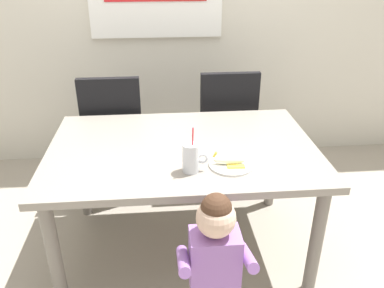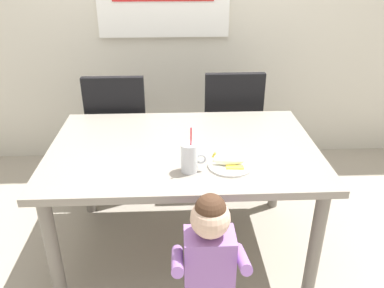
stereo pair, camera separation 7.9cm
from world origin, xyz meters
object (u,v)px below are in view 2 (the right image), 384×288
Objects in this scene: milk_cup at (190,159)px; dining_chair_left at (119,127)px; dining_table at (183,159)px; dining_chair_right at (231,123)px; snack_plate at (230,165)px; peeled_banana at (229,161)px; toddler_standing at (209,256)px.

dining_chair_left is at bearing 116.31° from milk_cup.
dining_table is 1.57× the size of dining_chair_right.
peeled_banana is (-0.01, -0.00, 0.03)m from snack_plate.
peeled_banana is (0.69, -0.95, 0.22)m from dining_chair_left.
toddler_standing is (0.56, -1.37, -0.02)m from dining_chair_left.
toddler_standing is 0.50m from peeled_banana.
snack_plate is 1.33× the size of peeled_banana.
toddler_standing is (-0.28, -1.42, -0.02)m from dining_chair_right.
snack_plate is at bearing 71.80° from toddler_standing.
snack_plate is 0.03m from peeled_banana.
milk_cup is 0.22m from snack_plate.
snack_plate is (0.14, 0.42, 0.21)m from toddler_standing.
peeled_banana is at bearing -47.70° from dining_table.
snack_plate is at bearing 81.70° from dining_chair_right.
snack_plate is (-0.14, -0.99, 0.19)m from dining_chair_right.
snack_plate reaches higher than dining_table.
milk_cup is (-0.07, 0.39, 0.27)m from toddler_standing.
dining_table is 0.84m from dining_chair_left.
dining_chair_right is 1.12m from milk_cup.
dining_chair_right is 3.83× the size of milk_cup.
peeled_banana is (0.13, 0.42, 0.23)m from toddler_standing.
dining_chair_left is (-0.46, 0.70, -0.10)m from dining_table.
milk_cup is (-0.35, -1.03, 0.25)m from dining_chair_right.
toddler_standing is 0.49m from snack_plate.
toddler_standing is at bearing -107.35° from peeled_banana.
dining_chair_left is at bearing 126.33° from snack_plate.
dining_chair_left is 1.48m from toddler_standing.
dining_chair_right is 1.45m from toddler_standing.
snack_plate is at bearing 126.33° from dining_chair_left.
dining_chair_left is 1.19m from peeled_banana.
milk_cup is (0.02, -0.28, 0.15)m from dining_table.
dining_chair_left reaches higher than peeled_banana.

